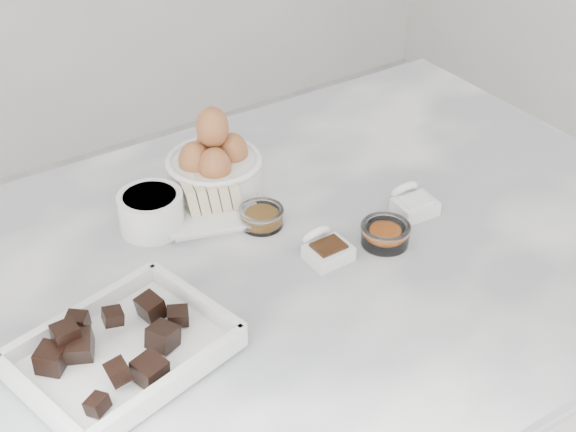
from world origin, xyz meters
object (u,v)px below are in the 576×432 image
object	(u,v)px
chocolate_dish	(123,346)
butter_plate	(207,202)
egg_bowl	(214,165)
salt_spoon	(412,202)
sugar_ramekin	(151,210)
zest_bowl	(385,233)
honey_bowl	(261,216)
vanilla_spoon	(325,248)

from	to	relation	value
chocolate_dish	butter_plate	world-z (taller)	chocolate_dish
chocolate_dish	egg_bowl	xyz separation A→B (m)	(0.27, 0.26, 0.02)
salt_spoon	sugar_ramekin	bearing A→B (deg)	153.23
chocolate_dish	sugar_ramekin	size ratio (longest dim) A/B	2.91
egg_bowl	zest_bowl	world-z (taller)	egg_bowl
chocolate_dish	honey_bowl	distance (m)	0.32
butter_plate	zest_bowl	size ratio (longest dim) A/B	2.36
vanilla_spoon	chocolate_dish	bearing A→B (deg)	-173.91
butter_plate	sugar_ramekin	distance (m)	0.09
zest_bowl	salt_spoon	distance (m)	0.09
vanilla_spoon	honey_bowl	bearing A→B (deg)	106.56
vanilla_spoon	butter_plate	bearing A→B (deg)	115.08
chocolate_dish	salt_spoon	xyz separation A→B (m)	(0.49, 0.05, -0.01)
butter_plate	sugar_ramekin	size ratio (longest dim) A/B	1.80
vanilla_spoon	sugar_ramekin	bearing A→B (deg)	131.27
chocolate_dish	honey_bowl	world-z (taller)	chocolate_dish
zest_bowl	vanilla_spoon	xyz separation A→B (m)	(-0.09, 0.02, -0.00)
butter_plate	zest_bowl	world-z (taller)	butter_plate
zest_bowl	butter_plate	bearing A→B (deg)	130.70
chocolate_dish	egg_bowl	distance (m)	0.38
chocolate_dish	vanilla_spoon	distance (m)	0.32
honey_bowl	vanilla_spoon	world-z (taller)	vanilla_spoon
sugar_ramekin	honey_bowl	xyz separation A→B (m)	(0.14, -0.08, -0.02)
zest_bowl	salt_spoon	xyz separation A→B (m)	(0.09, 0.04, -0.00)
butter_plate	zest_bowl	xyz separation A→B (m)	(0.18, -0.20, -0.00)
butter_plate	sugar_ramekin	bearing A→B (deg)	172.46
egg_bowl	salt_spoon	size ratio (longest dim) A/B	1.96
butter_plate	sugar_ramekin	world-z (taller)	same
butter_plate	vanilla_spoon	size ratio (longest dim) A/B	2.37
butter_plate	honey_bowl	distance (m)	0.09
salt_spoon	zest_bowl	bearing A→B (deg)	-154.47
zest_bowl	honey_bowl	bearing A→B (deg)	132.61
butter_plate	salt_spoon	world-z (taller)	butter_plate
butter_plate	egg_bowl	world-z (taller)	egg_bowl
butter_plate	salt_spoon	bearing A→B (deg)	-32.03
sugar_ramekin	egg_bowl	bearing A→B (deg)	15.93
chocolate_dish	zest_bowl	xyz separation A→B (m)	(0.41, 0.01, -0.01)
egg_bowl	vanilla_spoon	distance (m)	0.24
chocolate_dish	salt_spoon	world-z (taller)	chocolate_dish
butter_plate	zest_bowl	bearing A→B (deg)	-49.30
sugar_ramekin	honey_bowl	world-z (taller)	sugar_ramekin
egg_bowl	zest_bowl	size ratio (longest dim) A/B	2.08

